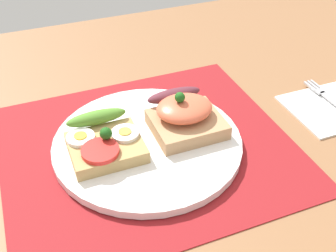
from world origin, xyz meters
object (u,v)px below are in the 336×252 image
object	(u,v)px
plate	(148,143)
napkin	(333,106)
sandwich_salmon	(184,114)
sandwich_egg_tomato	(104,141)
fork	(335,103)

from	to	relation	value
plate	napkin	xyz separation A→B (cm)	(29.82, -1.72, -0.56)
napkin	sandwich_salmon	bearing A→B (deg)	173.95
sandwich_egg_tomato	sandwich_salmon	bearing A→B (deg)	3.15
plate	sandwich_egg_tomato	bearing A→B (deg)	178.04
sandwich_egg_tomato	sandwich_salmon	distance (cm)	11.64
plate	sandwich_egg_tomato	world-z (taller)	sandwich_egg_tomato
plate	sandwich_salmon	world-z (taller)	sandwich_salmon
sandwich_egg_tomato	napkin	distance (cm)	35.83
plate	sandwich_salmon	xyz separation A→B (cm)	(5.74, 0.84, 2.69)
sandwich_salmon	fork	distance (cm)	24.75
plate	fork	size ratio (longest dim) A/B	1.70
sandwich_egg_tomato	fork	xyz separation A→B (cm)	(36.07, -1.86, -2.06)
sandwich_salmon	fork	bearing A→B (deg)	-5.84
napkin	fork	world-z (taller)	fork
plate	napkin	distance (cm)	29.88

